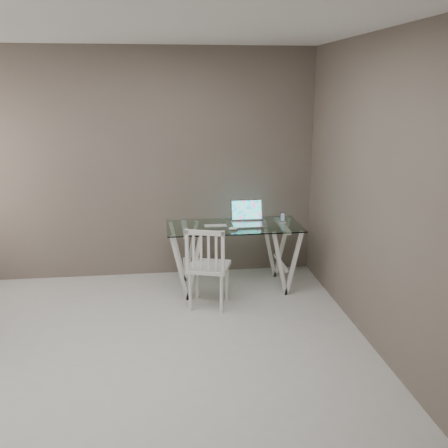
# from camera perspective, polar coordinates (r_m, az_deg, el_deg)

# --- Properties ---
(room) EXTENTS (4.50, 4.52, 2.71)m
(room) POSITION_cam_1_polar(r_m,az_deg,el_deg) (3.72, -10.91, 6.91)
(room) COLOR beige
(room) RESTS_ON ground
(desk) EXTENTS (1.50, 0.70, 0.75)m
(desk) POSITION_cam_1_polar(r_m,az_deg,el_deg) (5.70, 1.12, -3.68)
(desk) COLOR silver
(desk) RESTS_ON ground
(chair) EXTENTS (0.51, 0.51, 0.89)m
(chair) POSITION_cam_1_polar(r_m,az_deg,el_deg) (5.14, -1.91, -4.61)
(chair) COLOR white
(chair) RESTS_ON ground
(laptop) EXTENTS (0.38, 0.34, 0.26)m
(laptop) POSITION_cam_1_polar(r_m,az_deg,el_deg) (5.65, 2.77, 0.65)
(laptop) COLOR #B6B6BB
(laptop) RESTS_ON desk
(keyboard) EXTENTS (0.26, 0.11, 0.01)m
(keyboard) POSITION_cam_1_polar(r_m,az_deg,el_deg) (5.56, -0.98, -0.20)
(keyboard) COLOR silver
(keyboard) RESTS_ON desk
(mouse) EXTENTS (0.10, 0.06, 0.03)m
(mouse) POSITION_cam_1_polar(r_m,az_deg,el_deg) (5.41, 1.06, -0.51)
(mouse) COLOR white
(mouse) RESTS_ON desk
(phone_dock) EXTENTS (0.06, 0.06, 0.12)m
(phone_dock) POSITION_cam_1_polar(r_m,az_deg,el_deg) (5.73, 6.70, 0.46)
(phone_dock) COLOR white
(phone_dock) RESTS_ON desk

